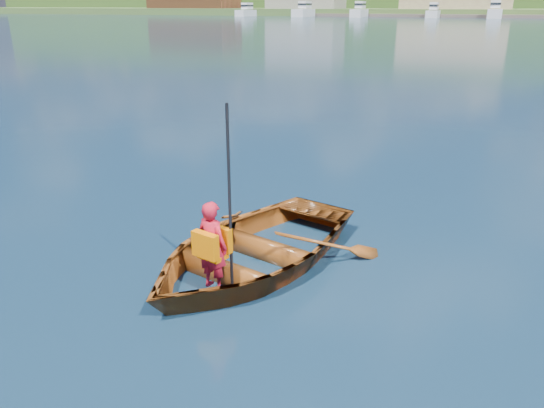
{
  "coord_description": "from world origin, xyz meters",
  "views": [
    {
      "loc": [
        3.57,
        -6.28,
        3.26
      ],
      "look_at": [
        1.34,
        -0.43,
        0.9
      ],
      "focal_mm": 35.0,
      "sensor_mm": 36.0,
      "label": 1
    }
  ],
  "objects_px": {
    "rowboat": "(251,248)",
    "child_paddler": "(213,245)",
    "dock": "(519,16)",
    "marina_yachts": "(510,12)"
  },
  "relations": [
    {
      "from": "rowboat",
      "to": "child_paddler",
      "type": "relative_size",
      "value": 1.93
    },
    {
      "from": "dock",
      "to": "marina_yachts",
      "type": "distance_m",
      "value": 5.42
    },
    {
      "from": "rowboat",
      "to": "marina_yachts",
      "type": "bearing_deg",
      "value": 86.83
    },
    {
      "from": "rowboat",
      "to": "dock",
      "type": "relative_size",
      "value": 0.03
    },
    {
      "from": "rowboat",
      "to": "dock",
      "type": "height_order",
      "value": "dock"
    },
    {
      "from": "rowboat",
      "to": "child_paddler",
      "type": "xyz_separation_m",
      "value": [
        -0.09,
        -0.91,
        0.43
      ]
    },
    {
      "from": "child_paddler",
      "to": "marina_yachts",
      "type": "xyz_separation_m",
      "value": [
        8.06,
        144.63,
        0.73
      ]
    },
    {
      "from": "rowboat",
      "to": "dock",
      "type": "xyz_separation_m",
      "value": [
        10.49,
        148.43,
        0.17
      ]
    },
    {
      "from": "dock",
      "to": "rowboat",
      "type": "bearing_deg",
      "value": -94.04
    },
    {
      "from": "rowboat",
      "to": "child_paddler",
      "type": "bearing_deg",
      "value": -95.88
    }
  ]
}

